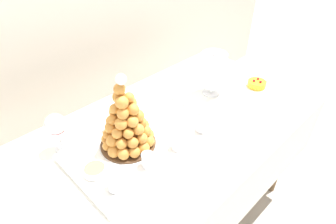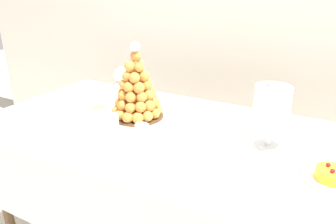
# 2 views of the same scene
# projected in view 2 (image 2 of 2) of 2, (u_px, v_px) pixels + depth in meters

# --- Properties ---
(buffet_table) EXTENTS (1.61, 0.82, 0.76)m
(buffet_table) POSITION_uv_depth(u_px,v_px,m) (167.00, 151.00, 1.36)
(buffet_table) COLOR brown
(buffet_table) RESTS_ON ground_plane
(serving_tray) EXTENTS (0.64, 0.38, 0.02)m
(serving_tray) POSITION_uv_depth(u_px,v_px,m) (142.00, 124.00, 1.36)
(serving_tray) COLOR white
(serving_tray) RESTS_ON buffet_table
(croquembouche) EXTENTS (0.23, 0.23, 0.33)m
(croquembouche) POSITION_uv_depth(u_px,v_px,m) (137.00, 90.00, 1.37)
(croquembouche) COLOR #4C331E
(croquembouche) RESTS_ON serving_tray
(dessert_cup_left) EXTENTS (0.05, 0.05, 0.06)m
(dessert_cup_left) POSITION_uv_depth(u_px,v_px,m) (84.00, 115.00, 1.37)
(dessert_cup_left) COLOR silver
(dessert_cup_left) RESTS_ON serving_tray
(dessert_cup_mid_left) EXTENTS (0.05, 0.05, 0.06)m
(dessert_cup_mid_left) POSITION_uv_depth(u_px,v_px,m) (113.00, 122.00, 1.30)
(dessert_cup_mid_left) COLOR silver
(dessert_cup_mid_left) RESTS_ON serving_tray
(dessert_cup_centre) EXTENTS (0.05, 0.05, 0.05)m
(dessert_cup_centre) POSITION_uv_depth(u_px,v_px,m) (142.00, 131.00, 1.22)
(dessert_cup_centre) COLOR silver
(dessert_cup_centre) RESTS_ON serving_tray
(dessert_cup_mid_right) EXTENTS (0.06, 0.06, 0.05)m
(dessert_cup_mid_right) POSITION_uv_depth(u_px,v_px,m) (180.00, 140.00, 1.15)
(dessert_cup_mid_right) COLOR silver
(dessert_cup_mid_right) RESTS_ON serving_tray
(creme_brulee_ramekin) EXTENTS (0.09, 0.09, 0.03)m
(creme_brulee_ramekin) POSITION_uv_depth(u_px,v_px,m) (99.00, 109.00, 1.47)
(creme_brulee_ramekin) COLOR white
(creme_brulee_ramekin) RESTS_ON serving_tray
(macaron_goblet) EXTENTS (0.13, 0.13, 0.24)m
(macaron_goblet) POSITION_uv_depth(u_px,v_px,m) (271.00, 110.00, 1.13)
(macaron_goblet) COLOR white
(macaron_goblet) RESTS_ON buffet_table
(fruit_tart_plate) EXTENTS (0.19, 0.19, 0.05)m
(fruit_tart_plate) POSITION_uv_depth(u_px,v_px,m) (332.00, 177.00, 0.96)
(fruit_tart_plate) COLOR white
(fruit_tart_plate) RESTS_ON buffet_table
(wine_glass) EXTENTS (0.08, 0.08, 0.17)m
(wine_glass) POSITION_uv_depth(u_px,v_px,m) (122.00, 76.00, 1.61)
(wine_glass) COLOR silver
(wine_glass) RESTS_ON buffet_table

